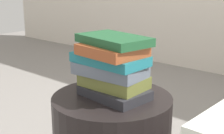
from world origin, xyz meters
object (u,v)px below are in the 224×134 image
Objects in this scene: book_olive at (114,81)px; book_rust at (112,50)px; book_charcoal at (115,92)px; book_slate at (110,69)px; book_forest at (113,40)px; book_teal at (110,59)px.

book_rust is (0.01, -0.02, 0.13)m from book_olive.
book_charcoal is at bearing 77.18° from book_rust.
book_olive is at bearing 119.19° from book_rust.
book_slate is 0.08m from book_rust.
book_forest is (0.01, 0.01, 0.12)m from book_slate.
book_olive is at bearing 35.79° from book_slate.
book_slate is at bearing 156.25° from book_rust.
book_forest reaches higher than book_teal.
book_charcoal is 0.09m from book_slate.
book_rust is at bearing -50.42° from book_forest.
book_forest is at bearing 160.01° from book_charcoal.
book_teal reaches higher than book_slate.
book_rust is at bearing -103.63° from book_charcoal.
book_slate is 0.12m from book_forest.
book_slate is at bearing -141.99° from book_olive.
book_olive is at bearing 151.37° from book_charcoal.
book_olive is 1.09× the size of book_rust.
book_teal is 0.04m from book_rust.
book_olive is 0.91× the size of book_slate.
book_teal is 1.04× the size of book_forest.
book_slate is at bearing -23.51° from book_teal.
book_forest is (-0.01, 0.01, 0.20)m from book_charcoal.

